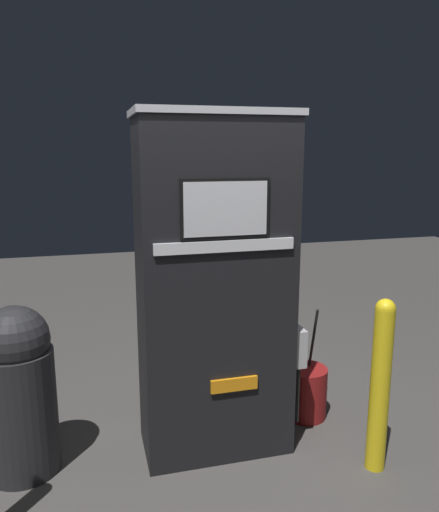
% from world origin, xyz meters
% --- Properties ---
extents(ground_plane, '(14.00, 14.00, 0.00)m').
position_xyz_m(ground_plane, '(0.00, 0.00, 0.00)').
color(ground_plane, '#423F3D').
extents(gas_pump, '(1.05, 0.54, 2.19)m').
position_xyz_m(gas_pump, '(0.00, 0.25, 1.10)').
color(gas_pump, black).
rests_on(gas_pump, ground_plane).
extents(safety_bollard, '(0.12, 0.12, 1.10)m').
position_xyz_m(safety_bollard, '(0.91, -0.27, 0.58)').
color(safety_bollard, yellow).
rests_on(safety_bollard, ground_plane).
extents(trash_bin, '(0.44, 0.44, 1.06)m').
position_xyz_m(trash_bin, '(-1.22, 0.28, 0.54)').
color(trash_bin, '#232326').
rests_on(trash_bin, ground_plane).
extents(squeegee_bucket, '(0.32, 0.32, 0.85)m').
position_xyz_m(squeegee_bucket, '(0.74, 0.43, 0.19)').
color(squeegee_bucket, maroon).
rests_on(squeegee_bucket, ground_plane).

